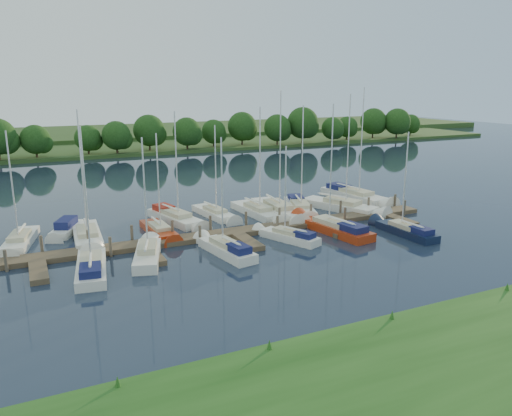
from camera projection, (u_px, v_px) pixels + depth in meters
name	position (u px, v px, depth m)	size (l,w,h in m)	color
ground	(276.00, 263.00, 36.87)	(260.00, 260.00, 0.00)	#1B2737
near_bank	(438.00, 369.00, 22.77)	(90.00, 10.00, 0.50)	#1B4814
dock	(237.00, 235.00, 43.23)	(40.00, 6.00, 0.40)	#493B29
mooring_pilings	(232.00, 227.00, 44.12)	(38.24, 2.84, 2.00)	#473D33
far_shore	(108.00, 147.00, 102.59)	(180.00, 30.00, 0.60)	#284219
distant_hill	(91.00, 134.00, 124.43)	(220.00, 40.00, 1.40)	#395826
treeline	(134.00, 134.00, 91.30)	(147.16, 10.14, 8.26)	#38281C
sailboat_n_0	(20.00, 243.00, 40.84)	(3.19, 7.72, 9.78)	white
motorboat	(66.00, 230.00, 44.13)	(3.38, 5.46, 1.64)	white
sailboat_n_2	(88.00, 238.00, 42.14)	(2.54, 9.03, 11.34)	white
sailboat_n_3	(160.00, 232.00, 43.81)	(2.06, 7.30, 9.23)	#A82E0F
sailboat_n_4	(176.00, 219.00, 47.69)	(3.77, 8.63, 10.95)	white
sailboat_n_5	(215.00, 214.00, 49.66)	(2.60, 7.50, 9.42)	white
sailboat_n_6	(259.00, 213.00, 50.22)	(2.67, 8.85, 11.17)	white
sailboat_n_7	(278.00, 212.00, 50.60)	(3.02, 10.12, 12.77)	white
sailboat_n_8	(300.00, 208.00, 51.99)	(4.49, 8.95, 11.25)	white
sailboat_n_9	(343.00, 208.00, 52.20)	(5.36, 9.64, 12.43)	white
sailboat_n_10	(356.00, 197.00, 57.23)	(3.67, 10.45, 13.03)	white
sailboat_s_0	(92.00, 267.00, 35.21)	(2.97, 8.38, 10.55)	white
sailboat_s_1	(148.00, 255.00, 37.73)	(3.49, 7.36, 9.65)	white
sailboat_s_2	(226.00, 250.00, 38.85)	(2.70, 7.36, 9.47)	white
sailboat_s_3	(288.00, 237.00, 42.22)	(3.57, 6.33, 8.32)	white
sailboat_s_4	(332.00, 228.00, 44.63)	(3.37, 9.30, 11.68)	#A82E0F
sailboat_s_5	(405.00, 231.00, 43.88)	(1.93, 7.28, 9.32)	#0F1933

